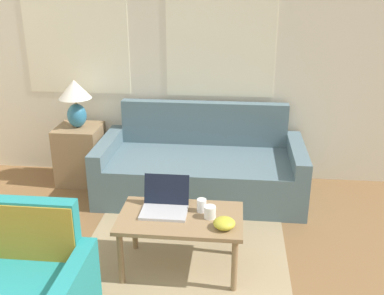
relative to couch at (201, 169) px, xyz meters
name	(u,v)px	position (x,y,z in m)	size (l,w,h in m)	color
wall_back	(157,56)	(-0.51, 0.47, 1.05)	(6.97, 0.06, 2.60)	silver
rug	(190,226)	(-0.04, -0.68, -0.25)	(1.63, 2.04, 0.01)	#9E8966
couch	(201,169)	(0.00, 0.00, 0.00)	(2.00, 0.93, 0.86)	slate
side_table	(81,154)	(-1.30, 0.15, 0.05)	(0.45, 0.45, 0.61)	#937551
table_lamp	(75,97)	(-1.30, 0.15, 0.67)	(0.33, 0.33, 0.49)	teal
coffee_table	(181,223)	(-0.04, -1.29, 0.13)	(0.90, 0.54, 0.45)	#8E704C
laptop	(165,204)	(-0.17, -1.21, 0.24)	(0.34, 0.29, 0.24)	#B7B7BC
cup_navy	(202,205)	(0.10, -1.20, 0.24)	(0.07, 0.07, 0.10)	white
cup_yellow	(210,212)	(0.17, -1.28, 0.23)	(0.09, 0.09, 0.09)	white
snack_bowl	(224,223)	(0.28, -1.42, 0.23)	(0.15, 0.15, 0.08)	gold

